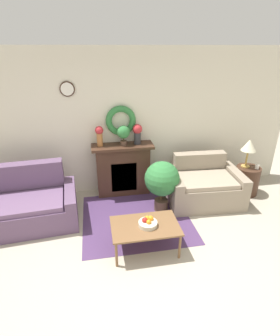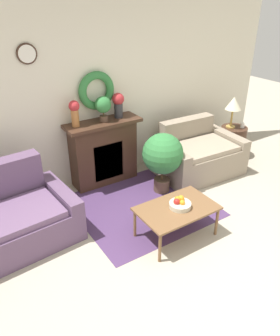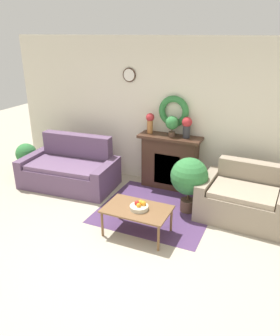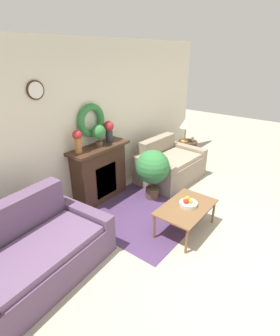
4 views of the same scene
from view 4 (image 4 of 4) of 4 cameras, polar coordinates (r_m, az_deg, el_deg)
The scene contains 15 objects.
ground_plane at distance 3.87m, azimuth 19.63°, elevation -17.82°, with size 16.00×16.00×0.00m, color #ADA38E.
floor_rug at distance 4.49m, azimuth 0.98°, elevation -9.59°, with size 1.80×1.70×0.01m.
wall_back at distance 4.56m, azimuth -11.34°, elevation 9.22°, with size 6.80×0.18×2.70m.
fireplace at distance 4.71m, azimuth -8.76°, elevation -0.99°, with size 1.15×0.41×1.02m.
couch_left at distance 3.49m, azimuth -22.15°, elevation -16.96°, with size 1.83×1.10×0.92m.
loveseat_right at distance 5.49m, azimuth 6.40°, elevation 0.58°, with size 1.39×1.01×0.84m.
coffee_table at distance 3.95m, azimuth 9.98°, elevation -8.71°, with size 0.95×0.60×0.42m.
fruit_bowl at distance 3.93m, azimuth 10.39°, elevation -7.46°, with size 0.26×0.26×0.12m.
side_table_by_loveseat at distance 6.33m, azimuth 10.13°, elevation 3.35°, with size 0.46×0.46×0.56m.
table_lamp at distance 6.09m, azimuth 9.96°, elevation 9.46°, with size 0.28×0.28×0.55m.
mug at distance 6.28m, azimuth 11.46°, elevation 6.19°, with size 0.07×0.07×0.09m.
vase_on_mantel_left at distance 4.21m, azimuth -13.43°, elevation 6.03°, with size 0.15×0.15×0.37m.
vase_on_mantel_right at distance 4.65m, azimuth -6.80°, elevation 8.26°, with size 0.18×0.18×0.37m.
potted_plant_on_mantel at distance 4.46m, azimuth -8.99°, elevation 7.60°, with size 0.24×0.24×0.37m.
potted_plant_floor_by_loveseat at distance 4.63m, azimuth 2.78°, elevation -0.04°, with size 0.60×0.60×0.92m.
Camera 4 is at (-2.87, -0.66, 2.51)m, focal length 28.00 mm.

